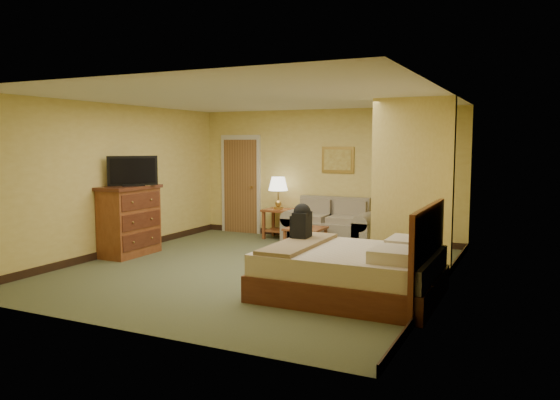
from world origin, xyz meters
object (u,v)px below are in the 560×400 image
Objects in this scene: loveseat at (330,229)px; bed at (355,271)px; dresser at (129,220)px; coffee_table at (306,234)px.

bed is at bearing -64.69° from loveseat.
loveseat is 0.80× the size of bed.
dresser reaches higher than bed.
dresser is at bearing 169.97° from bed.
loveseat is 2.65× the size of coffee_table.
dresser is (-2.72, -2.55, 0.32)m from loveseat.
loveseat is at bearing 80.51° from coffee_table.
dresser reaches higher than coffee_table.
coffee_table is at bearing -99.49° from loveseat.
dresser is 0.55× the size of bed.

